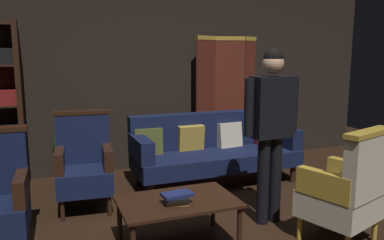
{
  "coord_description": "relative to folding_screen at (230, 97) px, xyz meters",
  "views": [
    {
      "loc": [
        -1.49,
        -3.04,
        1.66
      ],
      "look_at": [
        0.0,
        0.8,
        0.95
      ],
      "focal_mm": 36.7,
      "sensor_mm": 36.0,
      "label": 1
    }
  ],
  "objects": [
    {
      "name": "book_navy_cloth",
      "position": [
        -1.7,
        -2.44,
        -0.49
      ],
      "size": [
        0.26,
        0.17,
        0.03
      ],
      "primitive_type": "cube",
      "rotation": [
        0.0,
        0.0,
        0.09
      ],
      "color": "navy",
      "rests_on": "book_black_cloth"
    },
    {
      "name": "potted_plant",
      "position": [
        -2.35,
        -0.48,
        -0.51
      ],
      "size": [
        0.52,
        0.52,
        0.82
      ],
      "color": "brown",
      "rests_on": "ground_plane"
    },
    {
      "name": "folding_screen",
      "position": [
        0.0,
        0.0,
        0.0
      ],
      "size": [
        1.28,
        0.38,
        1.9
      ],
      "color": "#5B2319",
      "rests_on": "ground_plane"
    },
    {
      "name": "velvet_couch",
      "position": [
        -0.67,
        -0.88,
        -0.53
      ],
      "size": [
        2.12,
        0.78,
        0.88
      ],
      "color": "black",
      "rests_on": "ground_plane"
    },
    {
      "name": "ground_plane",
      "position": [
        -1.22,
        -2.34,
        -0.99
      ],
      "size": [
        10.0,
        10.0,
        0.0
      ],
      "primitive_type": "plane",
      "color": "black"
    },
    {
      "name": "standing_figure",
      "position": [
        -0.67,
        -2.22,
        0.04
      ],
      "size": [
        0.59,
        0.24,
        1.7
      ],
      "color": "black",
      "rests_on": "ground_plane"
    },
    {
      "name": "book_tan_leather",
      "position": [
        -1.7,
        -2.44,
        -0.54
      ],
      "size": [
        0.21,
        0.18,
        0.04
      ],
      "primitive_type": "cube",
      "rotation": [
        0.0,
        0.0,
        -0.27
      ],
      "color": "#9E7A47",
      "rests_on": "coffee_table"
    },
    {
      "name": "coffee_table",
      "position": [
        -1.67,
        -2.37,
        -0.61
      ],
      "size": [
        1.0,
        0.64,
        0.42
      ],
      "color": "black",
      "rests_on": "ground_plane"
    },
    {
      "name": "back_wall",
      "position": [
        -1.22,
        0.11,
        0.41
      ],
      "size": [
        7.2,
        0.1,
        2.8
      ],
      "primitive_type": "cube",
      "color": "black",
      "rests_on": "ground_plane"
    },
    {
      "name": "book_black_cloth",
      "position": [
        -1.7,
        -2.44,
        -0.51
      ],
      "size": [
        0.22,
        0.22,
        0.03
      ],
      "primitive_type": "cube",
      "rotation": [
        0.0,
        0.0,
        -0.21
      ],
      "color": "black",
      "rests_on": "book_tan_leather"
    },
    {
      "name": "armchair_gilt_accent",
      "position": [
        -0.3,
        -2.85,
        -0.5
      ],
      "size": [
        0.73,
        0.73,
        1.04
      ],
      "color": "gold",
      "rests_on": "ground_plane"
    },
    {
      "name": "armchair_wing_right",
      "position": [
        -2.32,
        -1.2,
        -0.5
      ],
      "size": [
        0.63,
        0.63,
        1.04
      ],
      "color": "black",
      "rests_on": "ground_plane"
    }
  ]
}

